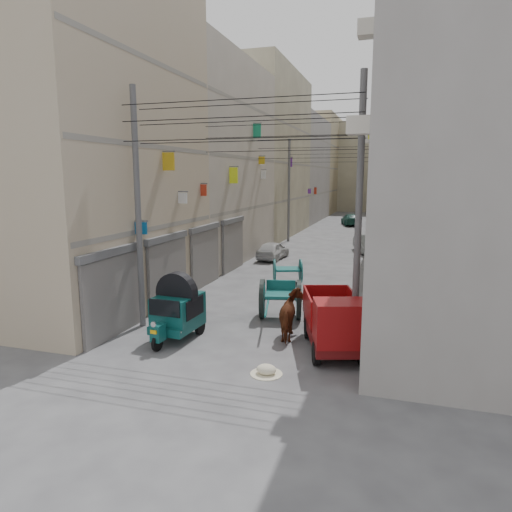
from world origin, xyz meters
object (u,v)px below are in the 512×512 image
at_px(horse, 292,315).
at_px(tonga_cart, 280,298).
at_px(feed_sack, 266,369).
at_px(distant_car_white, 273,250).
at_px(distant_car_green, 351,220).
at_px(distant_car_grey, 367,244).
at_px(auto_rickshaw, 177,309).
at_px(second_cart, 288,270).
at_px(mini_truck, 335,326).

bearing_deg(horse, tonga_cart, -75.72).
relative_size(tonga_cart, horse, 1.91).
bearing_deg(feed_sack, distant_car_white, 104.57).
distance_m(horse, distant_car_green, 35.68).
relative_size(feed_sack, distant_car_grey, 0.15).
relative_size(auto_rickshaw, second_cart, 1.42).
bearing_deg(horse, distant_car_grey, -104.47).
xyz_separation_m(second_cart, feed_sack, (1.87, -10.27, -0.50)).
relative_size(second_cart, horse, 0.94).
height_order(auto_rickshaw, feed_sack, auto_rickshaw).
bearing_deg(tonga_cart, second_cart, 88.05).
bearing_deg(tonga_cart, distant_car_grey, 70.08).
bearing_deg(second_cart, distant_car_grey, 53.94).
relative_size(feed_sack, horse, 0.30).
height_order(distant_car_white, distant_car_green, distant_car_green).
xyz_separation_m(horse, distant_car_grey, (1.18, 17.84, -0.16)).
xyz_separation_m(tonga_cart, distant_car_grey, (2.04, 16.00, -0.16)).
distance_m(auto_rickshaw, distant_car_green, 36.83).
height_order(second_cart, horse, horse).
height_order(auto_rickshaw, tonga_cart, auto_rickshaw).
height_order(tonga_cart, distant_car_grey, tonga_cart).
bearing_deg(tonga_cart, horse, -77.70).
distance_m(mini_truck, distant_car_white, 15.69).
bearing_deg(feed_sack, distant_car_green, 92.43).
height_order(tonga_cart, distant_car_green, tonga_cart).
bearing_deg(distant_car_grey, distant_car_white, -158.70).
relative_size(tonga_cart, distant_car_green, 0.81).
relative_size(mini_truck, feed_sack, 6.63).
relative_size(auto_rickshaw, distant_car_green, 0.57).
relative_size(feed_sack, distant_car_white, 0.16).
distance_m(tonga_cart, mini_truck, 3.75).
bearing_deg(mini_truck, distant_car_white, 94.39).
bearing_deg(auto_rickshaw, horse, 21.55).
xyz_separation_m(tonga_cart, second_cart, (-1.04, 5.51, -0.12)).
xyz_separation_m(auto_rickshaw, horse, (3.48, 1.14, -0.22)).
bearing_deg(feed_sack, second_cart, 100.33).
bearing_deg(tonga_cart, distant_car_white, 93.77).
bearing_deg(second_cart, tonga_cart, -99.00).
height_order(mini_truck, distant_car_white, mini_truck).
xyz_separation_m(distant_car_white, distant_car_grey, (5.48, 4.34, 0.02)).
bearing_deg(feed_sack, horse, 89.52).
bearing_deg(second_cart, feed_sack, -99.37).
xyz_separation_m(tonga_cart, distant_car_green, (-0.81, 33.80, -0.15)).
relative_size(feed_sack, distant_car_green, 0.13).
height_order(feed_sack, distant_car_green, distant_car_green).
bearing_deg(distant_car_grey, distant_car_green, 82.00).
distance_m(mini_truck, distant_car_grey, 18.92).
bearing_deg(distant_car_white, tonga_cart, 110.65).
bearing_deg(mini_truck, feed_sack, -146.99).
height_order(auto_rickshaw, distant_car_white, auto_rickshaw).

